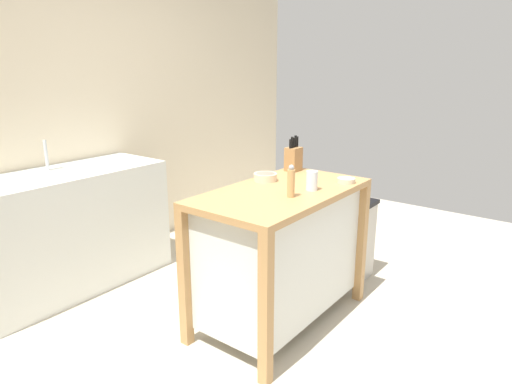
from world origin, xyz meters
The scene contains 11 objects.
ground_plane centered at (0.00, 0.00, 0.00)m, with size 6.59×6.59×0.00m, color #BCB29E.
wall_back centered at (0.00, 2.03, 1.30)m, with size 5.59×0.10×2.60m, color beige.
kitchen_island centered at (0.24, 0.15, 0.50)m, with size 1.18×0.65×0.89m.
knife_block centered at (0.71, 0.37, 0.99)m, with size 0.11×0.09×0.25m.
bowl_ceramic_small centered at (0.63, -0.09, 0.91)m, with size 0.11×0.11×0.03m.
bowl_stoneware_deep centered at (0.36, 0.36, 0.92)m, with size 0.15×0.15×0.05m.
drinking_cup centered at (0.34, 0.00, 0.95)m, with size 0.07×0.07×0.12m.
pepper_grinder centered at (0.14, 0.02, 0.98)m, with size 0.04×0.04×0.19m.
trash_bin centered at (1.07, 0.06, 0.32)m, with size 0.36×0.28×0.63m.
sink_counter centered at (-0.34, 1.68, 0.45)m, with size 1.48×0.60×0.89m.
sink_faucet centered at (-0.34, 1.82, 1.00)m, with size 0.02×0.02×0.22m.
Camera 1 is at (-1.96, -1.34, 1.63)m, focal length 31.55 mm.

